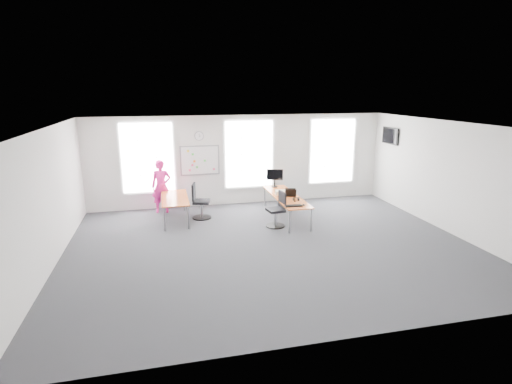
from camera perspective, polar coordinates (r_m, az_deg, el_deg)
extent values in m
plane|color=#2A2A2F|center=(10.12, 2.19, -7.67)|extent=(10.00, 10.00, 0.00)
plane|color=white|center=(9.41, 2.37, 9.51)|extent=(10.00, 10.00, 0.00)
plane|color=silver|center=(13.47, -2.28, 4.57)|extent=(10.00, 0.00, 10.00)
plane|color=silver|center=(6.08, 12.50, -8.22)|extent=(10.00, 0.00, 10.00)
plane|color=silver|center=(9.64, -27.71, -1.09)|extent=(0.00, 10.00, 10.00)
plane|color=silver|center=(11.98, 26.02, 1.86)|extent=(0.00, 10.00, 10.00)
cube|color=white|center=(13.18, -15.22, 4.74)|extent=(1.60, 0.06, 2.20)
cube|color=white|center=(13.47, -1.01, 5.44)|extent=(1.60, 0.06, 2.20)
cube|color=white|center=(14.40, 10.80, 5.78)|extent=(1.60, 0.06, 2.20)
cube|color=#D9733E|center=(12.09, 4.30, -0.64)|extent=(0.75, 2.81, 0.03)
cylinder|color=gray|center=(10.88, 4.81, -4.26)|extent=(0.05, 0.05, 0.65)
cylinder|color=gray|center=(11.08, 7.90, -4.00)|extent=(0.05, 0.05, 0.65)
cylinder|color=gray|center=(13.34, 1.26, -0.67)|extent=(0.05, 0.05, 0.65)
cylinder|color=gray|center=(13.51, 3.84, -0.51)|extent=(0.05, 0.05, 0.65)
cube|color=#D9733E|center=(12.08, -11.54, -0.82)|extent=(0.77, 1.92, 0.03)
cylinder|color=gray|center=(11.31, -12.93, -3.80)|extent=(0.05, 0.05, 0.67)
cylinder|color=gray|center=(11.32, -9.64, -3.61)|extent=(0.05, 0.05, 0.67)
cylinder|color=gray|center=(13.04, -13.03, -1.37)|extent=(0.05, 0.05, 0.67)
cylinder|color=gray|center=(13.05, -10.18, -1.21)|extent=(0.05, 0.05, 0.67)
cylinder|color=black|center=(11.49, 2.77, -4.84)|extent=(0.54, 0.54, 0.03)
cylinder|color=gray|center=(11.42, 2.78, -3.73)|extent=(0.06, 0.06, 0.44)
cube|color=black|center=(11.34, 2.80, -2.59)|extent=(0.52, 0.52, 0.07)
cube|color=black|center=(11.35, 3.77, -1.07)|extent=(0.11, 0.44, 0.47)
cylinder|color=black|center=(12.31, -7.73, -3.62)|extent=(0.57, 0.57, 0.03)
cylinder|color=gray|center=(12.24, -7.77, -2.52)|extent=(0.07, 0.07, 0.46)
cube|color=black|center=(12.17, -7.81, -1.37)|extent=(0.58, 0.58, 0.08)
cube|color=black|center=(12.12, -8.89, 0.04)|extent=(0.16, 0.46, 0.50)
imported|color=#ED208B|center=(12.92, -13.37, 0.78)|extent=(0.63, 0.43, 1.68)
cube|color=white|center=(13.24, -8.02, 4.49)|extent=(1.20, 0.03, 0.90)
cylinder|color=gray|center=(13.13, -8.14, 7.93)|extent=(0.30, 0.04, 0.30)
cube|color=black|center=(14.24, 18.65, 7.62)|extent=(0.06, 0.90, 0.55)
cube|color=black|center=(11.05, 5.39, -1.99)|extent=(0.49, 0.19, 0.02)
ellipsoid|color=black|center=(11.13, 6.83, -1.85)|extent=(0.07, 0.11, 0.04)
cylinder|color=black|center=(11.53, 5.57, -1.33)|extent=(0.07, 0.07, 0.01)
cylinder|color=black|center=(11.57, 5.41, -1.05)|extent=(0.04, 0.09, 0.09)
cylinder|color=black|center=(11.62, 6.08, -1.00)|extent=(0.04, 0.09, 0.09)
cylinder|color=gold|center=(11.57, 5.41, -1.05)|extent=(0.01, 0.10, 0.10)
cube|color=black|center=(11.58, 5.75, -0.78)|extent=(0.16, 0.02, 0.02)
cube|color=black|center=(12.02, 4.92, -0.05)|extent=(0.32, 0.16, 0.25)
cube|color=#F13C00|center=(11.95, 5.03, -0.18)|extent=(0.30, 0.17, 0.23)
cube|color=black|center=(11.94, 5.05, -0.15)|extent=(0.32, 0.17, 0.24)
cube|color=beige|center=(12.27, 3.64, -0.05)|extent=(0.38, 0.30, 0.12)
cylinder|color=black|center=(13.20, 2.67, 0.78)|extent=(0.22, 0.22, 0.02)
cylinder|color=black|center=(13.17, 2.67, 1.24)|extent=(0.04, 0.04, 0.22)
cube|color=black|center=(13.09, 2.71, 2.50)|extent=(0.52, 0.21, 0.36)
cube|color=black|center=(13.08, 2.73, 2.48)|extent=(0.47, 0.17, 0.32)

